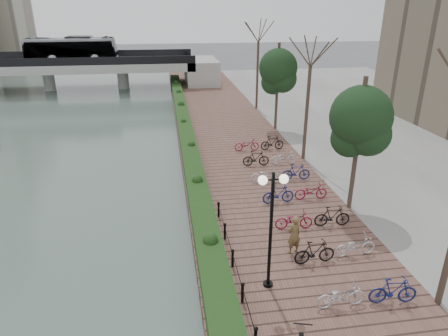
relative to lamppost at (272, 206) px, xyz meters
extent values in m
cube|color=brown|center=(1.52, 13.77, -3.48)|extent=(8.00, 75.00, 0.50)
cube|color=#163A15|center=(-1.88, 16.27, -2.93)|extent=(1.10, 56.00, 0.60)
cylinder|color=black|center=(-1.08, -0.73, -2.88)|extent=(0.10, 0.10, 0.70)
cylinder|color=black|center=(-1.08, 1.27, -2.88)|extent=(0.10, 0.10, 0.70)
cylinder|color=black|center=(-1.08, 3.27, -2.88)|extent=(0.10, 0.10, 0.70)
cylinder|color=black|center=(-1.08, 5.27, -2.88)|extent=(0.10, 0.10, 0.70)
cylinder|color=black|center=(0.00, 0.00, -1.01)|extent=(0.12, 0.12, 4.43)
cylinder|color=black|center=(0.00, 0.00, 0.95)|extent=(0.70, 0.06, 0.06)
sphere|color=white|center=(-0.35, 0.00, 0.95)|extent=(0.32, 0.32, 0.32)
sphere|color=white|center=(0.35, 0.00, 0.95)|extent=(0.32, 0.32, 0.32)
imported|color=brown|center=(1.52, 1.86, -2.40)|extent=(0.68, 0.54, 1.66)
imported|color=silver|center=(2.12, -1.43, -2.78)|extent=(0.60, 1.71, 0.90)
imported|color=black|center=(2.12, 1.17, -2.73)|extent=(0.47, 1.66, 1.00)
imported|color=maroon|center=(2.12, 3.77, -2.78)|extent=(0.60, 1.71, 0.90)
imported|color=navy|center=(2.12, 6.37, -2.73)|extent=(0.47, 1.66, 1.00)
imported|color=silver|center=(2.12, 8.97, -2.78)|extent=(0.60, 1.71, 0.90)
imported|color=black|center=(2.12, 11.57, -2.73)|extent=(0.47, 1.66, 1.00)
imported|color=maroon|center=(2.12, 14.17, -2.78)|extent=(0.60, 1.72, 0.90)
imported|color=navy|center=(3.92, -1.43, -2.73)|extent=(0.47, 1.66, 1.00)
imported|color=silver|center=(3.92, 1.17, -2.78)|extent=(0.60, 1.71, 0.90)
imported|color=black|center=(3.92, 3.77, -2.73)|extent=(0.47, 1.66, 1.00)
imported|color=maroon|center=(3.92, 6.37, -2.78)|extent=(0.60, 1.71, 0.90)
imported|color=navy|center=(3.92, 8.97, -2.73)|extent=(0.47, 1.66, 1.00)
imported|color=silver|center=(3.92, 11.57, -2.78)|extent=(0.60, 1.72, 0.90)
imported|color=black|center=(3.92, 14.17, -2.73)|extent=(0.47, 1.66, 1.00)
cube|color=#AAAAA4|center=(-17.48, 41.27, -0.73)|extent=(36.00, 8.00, 1.00)
cube|color=black|center=(-17.48, 37.37, 0.22)|extent=(36.00, 0.15, 0.90)
cube|color=black|center=(-17.48, 45.17, 0.22)|extent=(36.00, 0.15, 0.90)
cylinder|color=#AAAAA4|center=(-17.48, 41.27, -2.48)|extent=(1.40, 1.40, 2.50)
cylinder|color=#AAAAA4|center=(-8.48, 41.27, -2.48)|extent=(1.40, 1.40, 2.50)
imported|color=silver|center=(-14.31, 41.27, 1.27)|extent=(2.52, 10.77, 3.00)
camera|label=1|loc=(-3.31, -11.41, 6.16)|focal=32.00mm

